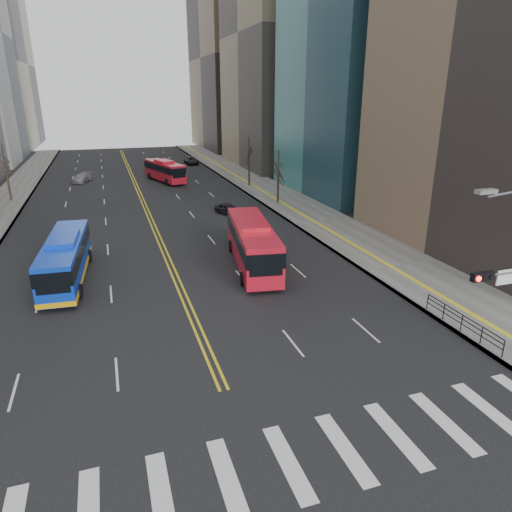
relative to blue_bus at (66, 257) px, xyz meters
The scene contains 13 objects.
ground 23.06m from the blue_bus, 70.68° to the right, with size 220.00×220.00×0.00m, color black.
sidewalk_right 34.30m from the blue_bus, 42.86° to the left, with size 7.00×130.00×0.15m, color slate.
crosswalk 23.06m from the blue_bus, 70.68° to the right, with size 26.70×4.00×0.01m.
centerline 34.20m from the blue_bus, 77.13° to the left, with size 0.55×100.00×0.01m.
office_towers 52.37m from the blue_bus, 80.62° to the left, with size 83.00×134.00×58.00m.
pedestrian_railing 26.97m from the blue_bus, 35.62° to the right, with size 0.06×6.06×1.02m.
street_trees 13.23m from the blue_bus, 88.08° to the left, with size 35.20×47.20×7.60m.
blue_bus is the anchor object (origin of this frame).
red_bus_near 13.97m from the blue_bus, ahead, with size 4.51×12.00×3.70m.
red_bus_far 39.96m from the blue_bus, 72.18° to the left, with size 5.23×10.67×3.32m.
car_dark_mid 22.20m from the blue_bus, 42.72° to the left, with size 1.49×3.71×1.26m, color black.
car_silver 41.65m from the blue_bus, 90.19° to the left, with size 1.84×4.51×1.31m, color gray.
car_dark_far 58.66m from the blue_bus, 70.46° to the left, with size 2.27×4.92×1.37m, color black.
Camera 1 is at (-4.20, -12.42, 13.05)m, focal length 32.00 mm.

